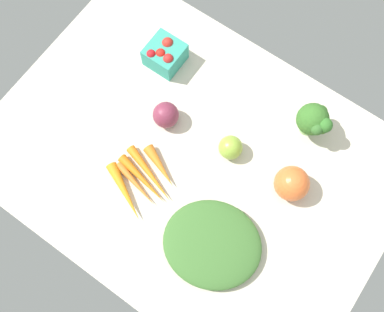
{
  "coord_description": "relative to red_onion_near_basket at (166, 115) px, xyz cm",
  "views": [
    {
      "loc": [
        19.28,
        -27.51,
        111.12
      ],
      "look_at": [
        0.0,
        0.0,
        4.0
      ],
      "focal_mm": 41.12,
      "sensor_mm": 36.0,
      "label": 1
    }
  ],
  "objects": [
    {
      "name": "tablecloth",
      "position": [
        11.75,
        -4.9,
        -4.45
      ],
      "size": [
        104.0,
        76.0,
        2.0
      ],
      "primitive_type": "cube",
      "color": "beige",
      "rests_on": "ground"
    },
    {
      "name": "red_onion_near_basket",
      "position": [
        0.0,
        0.0,
        0.0
      ],
      "size": [
        6.89,
        6.89,
        6.89
      ],
      "primitive_type": "sphere",
      "color": "#802F46",
      "rests_on": "tablecloth"
    },
    {
      "name": "carrot_bunch",
      "position": [
        4.97,
        -17.08,
        -2.15
      ],
      "size": [
        19.0,
        18.98,
        2.92
      ],
      "color": "orange",
      "rests_on": "tablecloth"
    },
    {
      "name": "leafy_greens_clump",
      "position": [
        28.48,
        -20.29,
        -1.39
      ],
      "size": [
        29.3,
        27.48,
        4.12
      ],
      "primitive_type": "ellipsoid",
      "rotation": [
        0.0,
        0.0,
        3.44
      ],
      "color": "#3F6F30",
      "rests_on": "tablecloth"
    },
    {
      "name": "heirloom_tomato_green",
      "position": [
        18.68,
        2.32,
        -0.34
      ],
      "size": [
        6.21,
        6.21,
        6.21
      ],
      "primitive_type": "sphere",
      "color": "#92B83C",
      "rests_on": "tablecloth"
    },
    {
      "name": "broccoli_head",
      "position": [
        32.49,
        19.01,
        3.59
      ],
      "size": [
        9.26,
        9.09,
        11.19
      ],
      "color": "#93D07D",
      "rests_on": "tablecloth"
    },
    {
      "name": "heirloom_tomato_orange",
      "position": [
        36.28,
        2.74,
        0.96
      ],
      "size": [
        8.8,
        8.8,
        8.8
      ],
      "primitive_type": "sphere",
      "color": "orange",
      "rests_on": "tablecloth"
    },
    {
      "name": "berry_basket",
      "position": [
        -10.65,
        14.19,
        0.15
      ],
      "size": [
        9.32,
        9.32,
        7.55
      ],
      "color": "teal",
      "rests_on": "tablecloth"
    }
  ]
}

